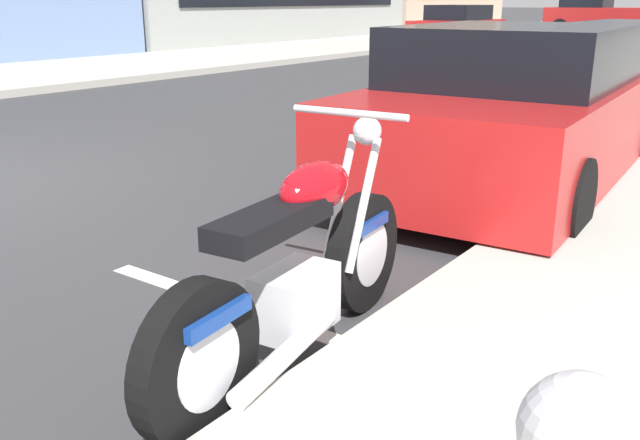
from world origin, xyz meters
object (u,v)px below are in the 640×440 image
(parked_car_far_down_curb, at_px, (516,112))
(car_opposite_curb, at_px, (457,28))
(parked_motorcycle, at_px, (298,274))
(crossing_truck, at_px, (601,15))

(parked_car_far_down_curb, bearing_deg, car_opposite_curb, 23.26)
(parked_motorcycle, height_order, crossing_truck, crossing_truck)
(parked_car_far_down_curb, distance_m, crossing_truck, 28.38)
(parked_car_far_down_curb, height_order, crossing_truck, crossing_truck)
(car_opposite_curb, bearing_deg, parked_motorcycle, 25.05)
(car_opposite_curb, bearing_deg, crossing_truck, 171.89)
(crossing_truck, bearing_deg, parked_car_far_down_curb, 103.87)
(parked_motorcycle, xyz_separation_m, crossing_truck, (31.32, 6.88, 0.50))
(parked_car_far_down_curb, relative_size, crossing_truck, 0.88)
(parked_motorcycle, height_order, car_opposite_curb, car_opposite_curb)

